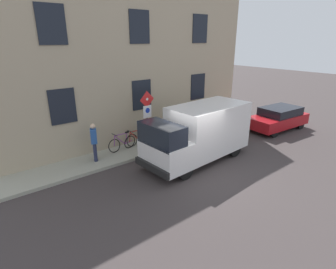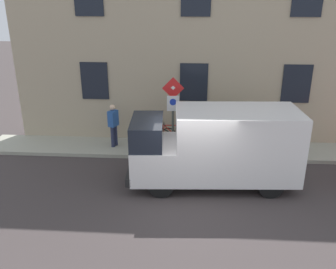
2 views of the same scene
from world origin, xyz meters
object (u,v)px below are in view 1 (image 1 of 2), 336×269
object	(u,v)px
sign_post_stacked	(147,114)
delivery_van	(199,132)
bicycle_purple	(123,142)
bicycle_blue	(151,135)
litter_bin	(176,134)
parked_hatchback	(278,118)
pedestrian	(94,141)
bicycle_red	(138,138)
bicycle_orange	(164,132)

from	to	relation	value
sign_post_stacked	delivery_van	bearing A→B (deg)	-141.66
delivery_van	bicycle_purple	bearing A→B (deg)	-55.54
bicycle_blue	litter_bin	world-z (taller)	litter_bin
parked_hatchback	litter_bin	size ratio (longest dim) A/B	4.57
delivery_van	litter_bin	size ratio (longest dim) A/B	6.05
pedestrian	litter_bin	size ratio (longest dim) A/B	1.91
bicycle_purple	sign_post_stacked	bearing A→B (deg)	120.95
bicycle_blue	bicycle_red	size ratio (longest dim) A/B	1.00
sign_post_stacked	bicycle_red	size ratio (longest dim) A/B	1.66
bicycle_blue	bicycle_purple	world-z (taller)	same
sign_post_stacked	delivery_van	xyz separation A→B (m)	(-1.91, -1.51, -0.72)
sign_post_stacked	litter_bin	size ratio (longest dim) A/B	3.15
parked_hatchback	bicycle_blue	distance (m)	8.02
parked_hatchback	litter_bin	bearing A→B (deg)	-12.11
delivery_van	bicycle_orange	xyz separation A→B (m)	(2.92, -0.22, -0.82)
pedestrian	litter_bin	bearing A→B (deg)	15.41
bicycle_orange	pedestrian	world-z (taller)	pedestrian
parked_hatchback	litter_bin	distance (m)	6.82
bicycle_orange	litter_bin	size ratio (longest dim) A/B	1.91
bicycle_purple	litter_bin	bearing A→B (deg)	155.37
parked_hatchback	bicycle_blue	bearing A→B (deg)	-16.21
bicycle_orange	bicycle_purple	distance (m)	2.50
sign_post_stacked	delivery_van	size ratio (longest dim) A/B	0.52
bicycle_red	litter_bin	xyz separation A→B (m)	(-0.88, -1.80, 0.08)
bicycle_orange	bicycle_purple	world-z (taller)	same
delivery_van	bicycle_blue	xyz separation A→B (m)	(2.92, 0.61, -0.82)
parked_hatchback	pedestrian	world-z (taller)	pedestrian
sign_post_stacked	pedestrian	size ratio (longest dim) A/B	1.65
bicycle_red	pedestrian	bearing A→B (deg)	0.11
sign_post_stacked	bicycle_blue	xyz separation A→B (m)	(1.02, -0.90, -1.54)
litter_bin	pedestrian	bearing A→B (deg)	82.98
parked_hatchback	litter_bin	xyz separation A→B (m)	(1.90, 6.55, -0.14)
sign_post_stacked	bicycle_red	distance (m)	1.85
bicycle_purple	litter_bin	distance (m)	2.78
delivery_van	sign_post_stacked	bearing A→B (deg)	-55.13
parked_hatchback	bicycle_orange	distance (m)	7.24
sign_post_stacked	delivery_van	distance (m)	2.53
parked_hatchback	bicycle_red	distance (m)	8.80
litter_bin	bicycle_blue	bearing A→B (deg)	47.81
parked_hatchback	bicycle_blue	xyz separation A→B (m)	(2.78, 7.52, -0.22)
delivery_van	bicycle_blue	distance (m)	3.10
bicycle_red	litter_bin	world-z (taller)	litter_bin
delivery_van	bicycle_red	world-z (taller)	delivery_van
delivery_van	bicycle_red	size ratio (longest dim) A/B	3.18
pedestrian	bicycle_blue	bearing A→B (deg)	28.62
bicycle_blue	bicycle_purple	bearing A→B (deg)	1.14
pedestrian	bicycle_red	bearing A→B (deg)	30.69
delivery_van	bicycle_red	xyz separation A→B (m)	(2.92, 1.44, -0.82)
parked_hatchback	bicycle_orange	world-z (taller)	parked_hatchback
bicycle_orange	delivery_van	bearing A→B (deg)	93.36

